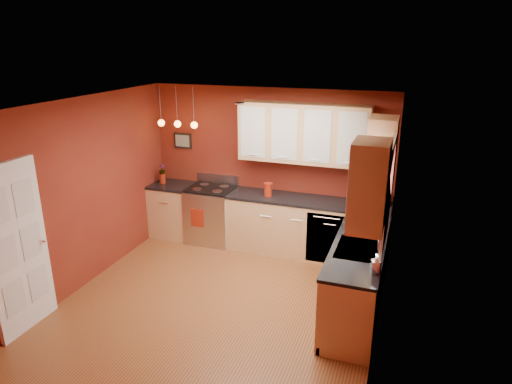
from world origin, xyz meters
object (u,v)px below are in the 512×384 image
(sink, at_px, (358,250))
(coffee_maker, at_px, (377,198))
(soap_pump, at_px, (376,264))
(red_canister, at_px, (268,190))
(gas_range, at_px, (212,214))

(sink, distance_m, coffee_maker, 1.57)
(soap_pump, bearing_deg, coffee_maker, 94.72)
(red_canister, bearing_deg, sink, -42.27)
(sink, relative_size, red_canister, 3.32)
(gas_range, xyz_separation_m, sink, (2.62, -1.50, 0.43))
(gas_range, relative_size, soap_pump, 5.14)
(coffee_maker, xyz_separation_m, soap_pump, (0.17, -2.11, -0.02))
(sink, xyz_separation_m, red_canister, (-1.60, 1.46, 0.13))
(coffee_maker, bearing_deg, soap_pump, -89.58)
(gas_range, distance_m, soap_pump, 3.57)
(gas_range, bearing_deg, sink, -29.78)
(gas_range, xyz_separation_m, soap_pump, (2.87, -2.05, 0.57))
(coffee_maker, bearing_deg, red_canister, 179.16)
(sink, relative_size, coffee_maker, 2.49)
(red_canister, distance_m, soap_pump, 2.73)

